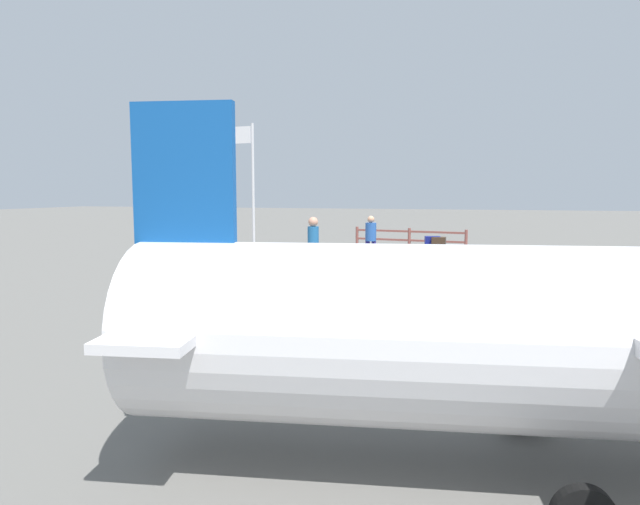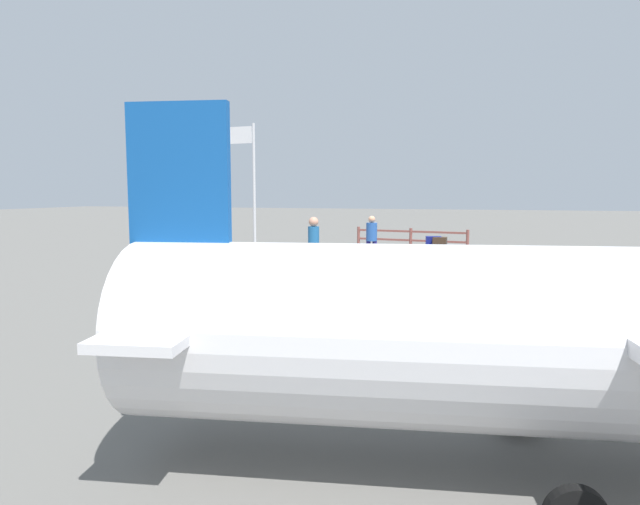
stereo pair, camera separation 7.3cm
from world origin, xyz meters
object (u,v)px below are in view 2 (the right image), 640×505
at_px(worker_lead, 372,238).
at_px(worker_trailing, 314,244).
at_px(signboard, 179,240).
at_px(flagpole, 251,179).
at_px(suitcase_maroon, 440,242).
at_px(luggage_cart, 433,251).
at_px(suitcase_dark, 434,242).

relative_size(worker_lead, worker_trailing, 0.95).
distance_m(worker_lead, signboard, 5.98).
relative_size(worker_lead, flagpole, 0.35).
bearing_deg(signboard, worker_lead, -160.09).
xyz_separation_m(worker_trailing, flagpole, (3.34, -3.52, 1.83)).
relative_size(suitcase_maroon, signboard, 0.32).
xyz_separation_m(luggage_cart, worker_lead, (1.75, 2.00, 0.56)).
relative_size(luggage_cart, suitcase_maroon, 4.11).
bearing_deg(flagpole, worker_trailing, 133.45).
bearing_deg(luggage_cart, suitcase_maroon, 144.51).
distance_m(suitcase_dark, worker_lead, 2.65).
relative_size(luggage_cart, signboard, 1.31).
height_order(worker_lead, worker_trailing, worker_trailing).
relative_size(worker_trailing, flagpole, 0.37).
bearing_deg(suitcase_maroon, flagpole, 11.04).
bearing_deg(luggage_cart, signboard, 28.73).
bearing_deg(signboard, luggage_cart, -151.27).
distance_m(suitcase_dark, signboard, 8.40).
distance_m(luggage_cart, worker_trailing, 5.67).
relative_size(luggage_cart, suitcase_dark, 3.32).
distance_m(flagpole, signboard, 3.50).
xyz_separation_m(luggage_cart, signboard, (7.37, 4.04, 0.52)).
relative_size(suitcase_maroon, worker_lead, 0.28).
xyz_separation_m(suitcase_dark, worker_trailing, (2.76, 4.89, 0.28)).
distance_m(suitcase_maroon, worker_trailing, 5.62).
bearing_deg(suitcase_maroon, suitcase_dark, -31.70).
bearing_deg(suitcase_maroon, signboard, 27.08).
xyz_separation_m(suitcase_maroon, worker_trailing, (2.98, 4.75, 0.28)).
bearing_deg(suitcase_dark, luggage_cart, -81.18).
bearing_deg(signboard, suitcase_maroon, -152.92).
distance_m(suitcase_dark, flagpole, 6.60).
bearing_deg(signboard, worker_trailing, 169.30).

